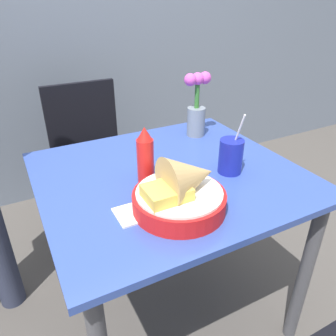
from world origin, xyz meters
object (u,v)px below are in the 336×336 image
object	(u,v)px
ketchup_bottle	(145,156)
drink_cup	(231,157)
flower_vase	(197,107)
food_basket	(183,191)
chair_far_window	(89,148)

from	to	relation	value
ketchup_bottle	drink_cup	size ratio (longest dim) A/B	0.88
ketchup_bottle	drink_cup	bearing A→B (deg)	-15.22
ketchup_bottle	drink_cup	xyz separation A→B (m)	(0.30, -0.08, -0.04)
flower_vase	drink_cup	bearing A→B (deg)	-101.63
food_basket	drink_cup	world-z (taller)	drink_cup
ketchup_bottle	drink_cup	world-z (taller)	drink_cup
chair_far_window	drink_cup	xyz separation A→B (m)	(0.30, -0.89, 0.27)
ketchup_bottle	flower_vase	world-z (taller)	flower_vase
food_basket	ketchup_bottle	bearing A→B (deg)	98.45
ketchup_bottle	flower_vase	xyz separation A→B (m)	(0.37, 0.27, 0.04)
ketchup_bottle	flower_vase	bearing A→B (deg)	36.34
chair_far_window	drink_cup	world-z (taller)	drink_cup
chair_far_window	ketchup_bottle	world-z (taller)	ketchup_bottle
food_basket	flower_vase	size ratio (longest dim) A/B	0.99
chair_far_window	drink_cup	size ratio (longest dim) A/B	3.82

